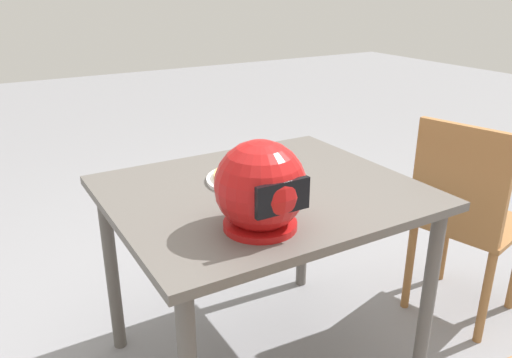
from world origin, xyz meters
TOP-DOWN VIEW (x-y plane):
  - dining_table at (0.00, 0.00)m, footprint 1.03×0.88m
  - pizza_plate at (0.00, -0.09)m, footprint 0.31×0.31m
  - pizza at (0.00, -0.09)m, footprint 0.26×0.26m
  - motorcycle_helmet at (0.16, 0.25)m, footprint 0.26×0.26m
  - chair_side at (-0.88, 0.17)m, footprint 0.48×0.48m

SIDE VIEW (x-z plane):
  - chair_side at x=-0.88m, z-range 0.06..0.96m
  - dining_table at x=0.00m, z-range 0.28..1.02m
  - pizza_plate at x=0.00m, z-range 0.74..0.75m
  - pizza at x=0.00m, z-range 0.74..0.79m
  - motorcycle_helmet at x=0.16m, z-range 0.74..1.00m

